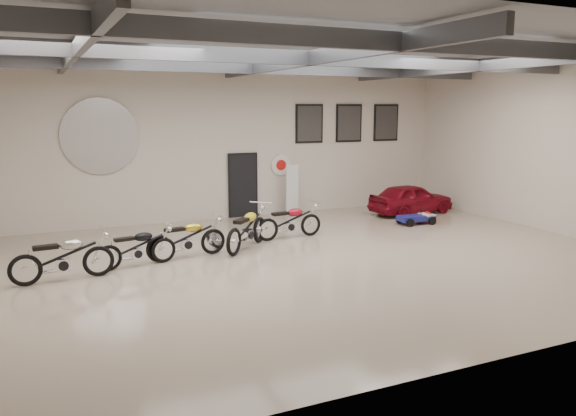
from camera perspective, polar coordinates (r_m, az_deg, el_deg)
name	(u,v)px	position (r m, az deg, el deg)	size (l,w,h in m)	color
floor	(309,261)	(13.63, 2.11, -5.37)	(16.00, 12.00, 0.01)	tan
ceiling	(310,47)	(13.20, 2.26, 16.04)	(16.00, 12.00, 0.01)	gray
back_wall	(227,143)	(18.72, -6.17, 6.58)	(16.00, 0.02, 5.00)	beige
right_wall	(553,147)	(18.23, 25.36, 5.58)	(0.02, 12.00, 5.00)	beige
ceiling_beams	(310,58)	(13.18, 2.25, 14.96)	(15.80, 11.80, 0.32)	#505257
door	(243,186)	(18.98, -4.61, 2.25)	(0.92, 0.08, 2.10)	black
logo_plaque	(100,136)	(17.80, -18.53, 6.91)	(2.30, 0.06, 1.16)	silver
poster_left	(309,124)	(19.81, 2.18, 8.56)	(1.05, 0.08, 1.35)	black
poster_mid	(349,123)	(20.58, 6.20, 8.57)	(1.05, 0.08, 1.35)	black
poster_right	(386,123)	(21.44, 9.92, 8.54)	(1.05, 0.08, 1.35)	black
oil_sign	(281,165)	(19.42, -0.75, 4.40)	(0.72, 0.10, 0.72)	white
banner_stand	(292,189)	(19.21, 0.43, 1.90)	(0.48, 0.19, 1.78)	white
motorcycle_silver	(62,256)	(12.84, -21.96, -4.58)	(2.09, 0.65, 1.09)	silver
motorcycle_black	(137,246)	(13.46, -15.13, -3.79)	(1.86, 0.58, 0.96)	silver
motorcycle_gold	(187,237)	(13.97, -10.27, -2.94)	(2.00, 0.62, 1.04)	silver
motorcycle_yellow	(247,228)	(14.65, -4.18, -2.01)	(2.18, 0.68, 1.13)	silver
motorcycle_red	(290,221)	(15.80, 0.16, -1.28)	(1.98, 0.61, 1.03)	silver
go_kart	(419,216)	(18.31, 13.21, -0.76)	(1.47, 0.66, 0.53)	navy
vintage_car	(411,199)	(19.97, 12.40, 0.93)	(3.10, 1.25, 1.06)	maroon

